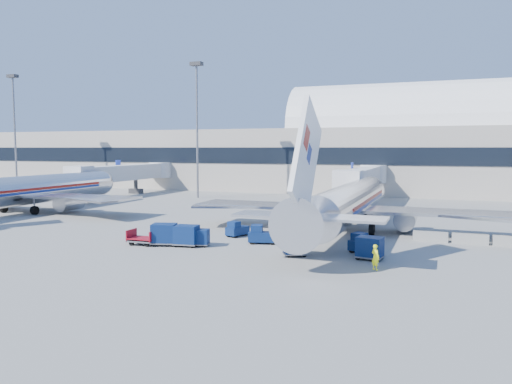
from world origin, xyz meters
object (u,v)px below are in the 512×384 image
at_px(barrier_near, 430,237).
at_px(cart_train_a, 200,237).
at_px(jetbridge_near, 364,178).
at_px(mast_far_west, 14,115).
at_px(cart_train_b, 187,235).
at_px(ramp_worker, 375,257).
at_px(cart_train_c, 164,234).
at_px(barrier_far, 512,241).
at_px(tug_right, 364,244).
at_px(mast_west, 197,110).
at_px(cart_solo_far, 370,247).
at_px(airliner_main, 347,203).
at_px(barrier_mid, 470,239).
at_px(cart_open_red, 143,240).
at_px(airliner_mid, 24,190).
at_px(tug_lead, 262,235).
at_px(jetbridge_mid, 128,173).
at_px(cart_solo_near, 295,246).
at_px(tug_left, 237,229).

bearing_deg(barrier_near, cart_train_a, -153.29).
height_order(jetbridge_near, barrier_near, jetbridge_near).
bearing_deg(barrier_near, mast_far_west, 160.25).
xyz_separation_m(cart_train_b, ramp_worker, (16.23, -2.70, -0.07)).
bearing_deg(mast_far_west, cart_train_c, -33.98).
bearing_deg(barrier_far, tug_right, -147.54).
xyz_separation_m(barrier_far, cart_train_b, (-26.10, -9.76, 0.52)).
height_order(mast_west, barrier_far, mast_west).
bearing_deg(tug_right, cart_train_b, -146.73).
distance_m(mast_west, cart_train_c, 43.71).
relative_size(cart_train_a, cart_solo_far, 0.88).
relative_size(airliner_main, barrier_mid, 12.42).
relative_size(jetbridge_near, cart_open_red, 11.26).
xyz_separation_m(barrier_mid, tug_right, (-8.14, -7.28, 0.28)).
xyz_separation_m(airliner_mid, mast_west, (12.00, 25.49, 11.87)).
distance_m(mast_far_west, cart_open_red, 68.39).
xyz_separation_m(airliner_main, cart_train_c, (-13.52, -12.57, -1.92)).
bearing_deg(cart_train_a, tug_lead, 20.15).
xyz_separation_m(jetbridge_near, barrier_near, (10.40, -28.81, -3.48)).
xyz_separation_m(cart_train_a, cart_train_c, (-3.02, -0.76, 0.22)).
bearing_deg(cart_train_b, barrier_mid, 15.67).
bearing_deg(cart_open_red, barrier_near, 22.68).
height_order(cart_train_a, cart_open_red, cart_train_a).
distance_m(barrier_far, tug_lead, 21.44).
distance_m(airliner_main, ramp_worker, 15.83).
xyz_separation_m(airliner_main, jetbridge_mid, (-44.40, 26.30, 1.00)).
bearing_deg(mast_far_west, cart_open_red, -35.19).
distance_m(jetbridge_mid, cart_train_a, 51.11).
xyz_separation_m(tug_right, cart_solo_far, (0.75, -2.06, 0.19)).
height_order(mast_far_west, cart_train_c, mast_far_west).
xyz_separation_m(cart_train_b, cart_train_c, (-2.02, -0.30, 0.04)).
bearing_deg(tug_lead, mast_west, 110.33).
height_order(mast_west, cart_solo_near, mast_west).
xyz_separation_m(airliner_main, tug_left, (-9.37, -6.28, -2.25)).
relative_size(cart_train_b, cart_train_c, 0.89).
distance_m(airliner_mid, barrier_mid, 53.42).
xyz_separation_m(jetbridge_near, tug_lead, (-3.49, -35.10, -3.17)).
height_order(cart_solo_far, cart_open_red, cart_solo_far).
bearing_deg(jetbridge_near, cart_train_b, -103.27).
xyz_separation_m(barrier_mid, tug_lead, (-17.19, -6.29, 0.31)).
distance_m(mast_west, barrier_near, 49.33).
distance_m(barrier_far, cart_train_a, 26.77).
bearing_deg(cart_train_c, cart_solo_far, -13.85).
height_order(cart_train_b, cart_train_c, cart_train_c).
xyz_separation_m(mast_west, barrier_mid, (41.30, -28.00, -14.34)).
relative_size(barrier_mid, tug_left, 1.19).
bearing_deg(airliner_main, cart_solo_near, -97.84).
bearing_deg(tug_left, ramp_worker, -103.17).
distance_m(mast_far_west, mast_west, 40.00).
relative_size(mast_west, cart_train_c, 9.03).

